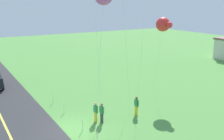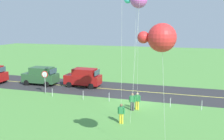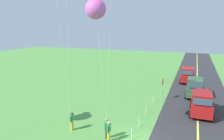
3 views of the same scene
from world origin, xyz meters
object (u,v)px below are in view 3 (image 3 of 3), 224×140
object	(u,v)px
person_adult_near	(106,128)
person_child_watcher	(72,120)
car_suv_foreground	(201,103)
kite_blue_mid	(96,9)
person_adult_companion	(109,131)
car_parked_east_near	(195,87)
stop_sign	(163,85)
car_parked_east_far	(188,75)

from	to	relation	value
person_adult_near	person_child_watcher	world-z (taller)	same
car_suv_foreground	kite_blue_mid	distance (m)	13.79
car_suv_foreground	kite_blue_mid	xyz separation A→B (m)	(-8.08, 7.35, 8.42)
person_adult_companion	car_suv_foreground	bearing A→B (deg)	-28.17
car_parked_east_near	stop_sign	distance (m)	4.53
person_adult_companion	person_child_watcher	bearing A→B (deg)	91.81
stop_sign	person_adult_near	size ratio (longest dim) A/B	1.60
car_parked_east_far	person_adult_near	bearing A→B (deg)	165.79
stop_sign	person_child_watcher	world-z (taller)	stop_sign
car_parked_east_far	car_parked_east_near	bearing A→B (deg)	-170.98
person_adult_near	kite_blue_mid	world-z (taller)	kite_blue_mid
car_parked_east_near	person_adult_near	bearing A→B (deg)	154.92
car_parked_east_near	car_parked_east_far	bearing A→B (deg)	9.02
car_parked_east_far	person_adult_near	distance (m)	20.74
car_parked_east_near	person_adult_companion	world-z (taller)	car_parked_east_near
car_parked_east_far	car_parked_east_near	xyz separation A→B (m)	(-6.89, -1.09, 0.00)
car_parked_east_near	kite_blue_mid	bearing A→B (deg)	153.84
person_child_watcher	kite_blue_mid	world-z (taller)	kite_blue_mid
car_parked_east_far	person_adult_companion	world-z (taller)	car_parked_east_far
stop_sign	kite_blue_mid	distance (m)	13.75
stop_sign	person_child_watcher	distance (m)	11.83
person_adult_near	person_adult_companion	xyz separation A→B (m)	(-0.37, -0.34, 0.00)
car_parked_east_far	person_adult_near	xyz separation A→B (m)	(-20.11, 5.09, -0.29)
car_suv_foreground	car_parked_east_near	distance (m)	5.62
car_parked_east_far	car_parked_east_near	distance (m)	6.98
person_adult_companion	person_adult_near	bearing A→B (deg)	53.03
car_parked_east_near	person_child_watcher	world-z (taller)	car_parked_east_near
person_adult_companion	kite_blue_mid	bearing A→B (deg)	105.32
car_parked_east_near	person_child_watcher	distance (m)	16.04
car_parked_east_near	person_child_watcher	xyz separation A→B (m)	(-13.03, 9.35, -0.29)
stop_sign	person_adult_near	xyz separation A→B (m)	(-10.44, 2.67, -0.94)
stop_sign	car_parked_east_near	bearing A→B (deg)	-51.72
stop_sign	person_adult_near	world-z (taller)	stop_sign
car_parked_east_far	kite_blue_mid	world-z (taller)	kite_blue_mid
stop_sign	kite_blue_mid	size ratio (longest dim) A/B	0.25
car_suv_foreground	car_parked_east_far	world-z (taller)	same
person_adult_near	person_child_watcher	size ratio (longest dim) A/B	1.00
person_child_watcher	kite_blue_mid	xyz separation A→B (m)	(-0.62, -2.64, 8.71)
car_suv_foreground	person_adult_companion	bearing A→B (deg)	140.97
stop_sign	kite_blue_mid	bearing A→B (deg)	163.66
car_parked_east_near	person_adult_near	distance (m)	14.60
car_suv_foreground	car_parked_east_far	xyz separation A→B (m)	(12.47, 1.74, 0.00)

